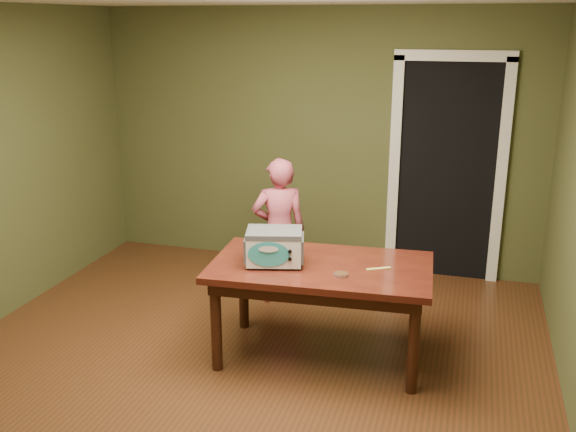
{
  "coord_description": "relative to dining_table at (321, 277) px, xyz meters",
  "views": [
    {
      "loc": [
        1.52,
        -3.73,
        2.45
      ],
      "look_at": [
        0.14,
        1.0,
        0.95
      ],
      "focal_mm": 40.0,
      "sensor_mm": 36.0,
      "label": 1
    }
  ],
  "objects": [
    {
      "name": "floor",
      "position": [
        -0.53,
        -0.54,
        -0.65
      ],
      "size": [
        5.0,
        5.0,
        0.0
      ],
      "primitive_type": "plane",
      "color": "#562C18",
      "rests_on": "ground"
    },
    {
      "name": "baking_pan",
      "position": [
        0.18,
        -0.18,
        0.11
      ],
      "size": [
        0.1,
        0.1,
        0.02
      ],
      "color": "silver",
      "rests_on": "dining_table"
    },
    {
      "name": "room_shell",
      "position": [
        -0.53,
        -0.54,
        1.06
      ],
      "size": [
        4.52,
        5.02,
        2.61
      ],
      "color": "#474D29",
      "rests_on": "ground"
    },
    {
      "name": "dining_table",
      "position": [
        0.0,
        0.0,
        0.0
      ],
      "size": [
        1.66,
        1.0,
        0.75
      ],
      "rotation": [
        0.0,
        0.0,
        0.07
      ],
      "color": "#3D120E",
      "rests_on": "floor"
    },
    {
      "name": "doorway",
      "position": [
        0.77,
        2.24,
        0.41
      ],
      "size": [
        1.1,
        0.66,
        2.25
      ],
      "color": "black",
      "rests_on": "ground"
    },
    {
      "name": "child",
      "position": [
        -0.6,
        0.91,
        0.01
      ],
      "size": [
        0.57,
        0.49,
        1.32
      ],
      "primitive_type": "imported",
      "rotation": [
        0.0,
        0.0,
        3.56
      ],
      "color": "#C65168",
      "rests_on": "floor"
    },
    {
      "name": "toy_oven",
      "position": [
        -0.33,
        -0.09,
        0.24
      ],
      "size": [
        0.47,
        0.38,
        0.26
      ],
      "rotation": [
        0.0,
        0.0,
        0.25
      ],
      "color": "#4C4F54",
      "rests_on": "dining_table"
    },
    {
      "name": "spatula",
      "position": [
        0.42,
        0.02,
        0.1
      ],
      "size": [
        0.17,
        0.11,
        0.01
      ],
      "primitive_type": "cube",
      "rotation": [
        0.0,
        0.0,
        0.5
      ],
      "color": "#F3E469",
      "rests_on": "dining_table"
    }
  ]
}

